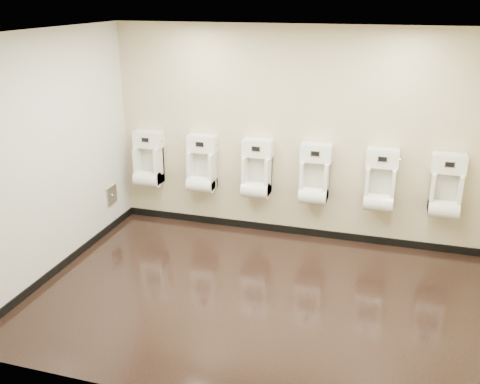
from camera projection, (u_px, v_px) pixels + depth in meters
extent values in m
cube|color=black|center=(262.00, 297.00, 5.89)|extent=(5.00, 3.50, 0.00)
cube|color=white|center=(266.00, 33.00, 4.91)|extent=(5.00, 3.50, 0.00)
cube|color=beige|center=(297.00, 136.00, 6.97)|extent=(5.00, 0.02, 2.80)
cube|color=beige|center=(204.00, 253.00, 3.83)|extent=(5.00, 0.02, 2.80)
cube|color=beige|center=(51.00, 157.00, 6.07)|extent=(0.02, 3.50, 2.80)
cube|color=white|center=(51.00, 157.00, 6.07)|extent=(0.01, 3.50, 2.80)
cube|color=black|center=(293.00, 230.00, 7.44)|extent=(5.00, 0.02, 0.10)
cube|color=black|center=(65.00, 263.00, 6.54)|extent=(0.02, 3.50, 0.10)
cube|color=#9E9EA3|center=(112.00, 195.00, 7.46)|extent=(0.03, 0.25, 0.25)
cylinder|color=silver|center=(113.00, 195.00, 7.45)|extent=(0.02, 0.04, 0.04)
cube|color=white|center=(149.00, 165.00, 7.61)|extent=(0.36, 0.26, 0.51)
cube|color=silver|center=(151.00, 161.00, 7.67)|extent=(0.27, 0.01, 0.39)
cylinder|color=white|center=(147.00, 179.00, 7.61)|extent=(0.36, 0.22, 0.22)
cube|color=white|center=(148.00, 140.00, 7.51)|extent=(0.40, 0.19, 0.22)
cube|color=black|center=(145.00, 140.00, 7.41)|extent=(0.10, 0.01, 0.06)
cube|color=silver|center=(145.00, 140.00, 7.42)|extent=(0.12, 0.01, 0.08)
cylinder|color=silver|center=(162.00, 141.00, 7.46)|extent=(0.01, 0.03, 0.03)
cube|color=white|center=(202.00, 170.00, 7.39)|extent=(0.36, 0.26, 0.51)
cube|color=silver|center=(204.00, 166.00, 7.46)|extent=(0.27, 0.01, 0.39)
cylinder|color=white|center=(201.00, 184.00, 7.40)|extent=(0.36, 0.22, 0.22)
cube|color=white|center=(202.00, 144.00, 7.30)|extent=(0.40, 0.19, 0.22)
cube|color=black|center=(200.00, 144.00, 7.20)|extent=(0.10, 0.01, 0.06)
cube|color=silver|center=(200.00, 144.00, 7.20)|extent=(0.12, 0.01, 0.08)
cylinder|color=silver|center=(217.00, 145.00, 7.24)|extent=(0.01, 0.03, 0.03)
cube|color=white|center=(257.00, 175.00, 7.18)|extent=(0.36, 0.26, 0.51)
cube|color=silver|center=(258.00, 171.00, 7.25)|extent=(0.27, 0.01, 0.39)
cylinder|color=white|center=(255.00, 190.00, 7.19)|extent=(0.36, 0.22, 0.22)
cube|color=white|center=(258.00, 148.00, 7.09)|extent=(0.40, 0.19, 0.22)
cube|color=black|center=(256.00, 149.00, 6.99)|extent=(0.10, 0.01, 0.06)
cube|color=silver|center=(256.00, 149.00, 6.99)|extent=(0.12, 0.01, 0.08)
cylinder|color=silver|center=(273.00, 150.00, 7.03)|extent=(0.01, 0.03, 0.03)
cube|color=white|center=(314.00, 181.00, 6.97)|extent=(0.36, 0.26, 0.51)
cube|color=silver|center=(316.00, 176.00, 7.04)|extent=(0.27, 0.01, 0.39)
cylinder|color=white|center=(313.00, 196.00, 6.98)|extent=(0.36, 0.22, 0.22)
cube|color=white|center=(316.00, 153.00, 6.88)|extent=(0.40, 0.19, 0.22)
cube|color=black|center=(315.00, 154.00, 6.78)|extent=(0.10, 0.01, 0.06)
cube|color=silver|center=(315.00, 154.00, 6.78)|extent=(0.12, 0.01, 0.08)
cylinder|color=silver|center=(332.00, 154.00, 6.82)|extent=(0.01, 0.03, 0.03)
cube|color=white|center=(380.00, 187.00, 6.75)|extent=(0.36, 0.26, 0.51)
cube|color=silver|center=(381.00, 182.00, 6.81)|extent=(0.27, 0.01, 0.39)
cylinder|color=white|center=(378.00, 202.00, 6.75)|extent=(0.36, 0.22, 0.22)
cube|color=white|center=(383.00, 158.00, 6.66)|extent=(0.40, 0.19, 0.22)
cube|color=black|center=(383.00, 159.00, 6.56)|extent=(0.10, 0.01, 0.06)
cube|color=silver|center=(383.00, 159.00, 6.56)|extent=(0.12, 0.01, 0.08)
cylinder|color=silver|center=(400.00, 160.00, 6.60)|extent=(0.01, 0.03, 0.03)
cube|color=white|center=(445.00, 193.00, 6.54)|extent=(0.36, 0.26, 0.51)
cube|color=silver|center=(445.00, 188.00, 6.61)|extent=(0.27, 0.01, 0.39)
cylinder|color=white|center=(443.00, 209.00, 6.55)|extent=(0.36, 0.22, 0.22)
cube|color=white|center=(449.00, 164.00, 6.45)|extent=(0.40, 0.19, 0.22)
cube|color=black|center=(450.00, 165.00, 6.35)|extent=(0.10, 0.01, 0.06)
cube|color=silver|center=(450.00, 165.00, 6.35)|extent=(0.12, 0.01, 0.08)
cylinder|color=silver|center=(467.00, 165.00, 6.39)|extent=(0.01, 0.03, 0.03)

